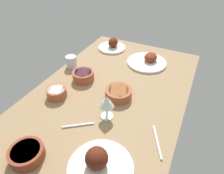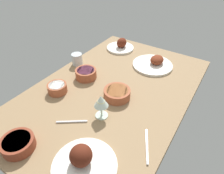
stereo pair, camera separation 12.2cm
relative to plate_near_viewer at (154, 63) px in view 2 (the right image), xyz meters
The scene contains 12 objects.
dining_table 42.56cm from the plate_near_viewer, 14.23° to the right, with size 140.00×90.00×4.00cm, color #937551.
plate_near_viewer is the anchor object (origin of this frame).
plate_center_main 36.32cm from the plate_near_viewer, 106.20° to the right, with size 22.83×22.83×9.31cm.
plate_far_side 91.28cm from the plate_near_viewer, ahead, with size 27.72×27.72×10.72cm.
bowl_potatoes 102.75cm from the plate_near_viewer, 12.81° to the right, with size 15.05×15.05×5.39cm.
bowl_soup 45.74cm from the plate_near_viewer, ahead, with size 15.99×15.99×5.50cm.
bowl_cream 71.95cm from the plate_near_viewer, 31.37° to the right, with size 11.78×11.78×5.60cm.
bowl_onions 51.27cm from the plate_near_viewer, 39.30° to the right, with size 14.22×14.22×6.17cm.
wine_glass 63.68cm from the plate_near_viewer, ahead, with size 7.60×7.60×14.00cm.
water_tumbler 57.31cm from the plate_near_viewer, 58.99° to the right, with size 7.83×7.83×8.47cm, color silver.
fork_loose 76.62cm from the plate_near_viewer, ahead, with size 16.22×0.90×0.80cm, color silver.
spoon_loose 72.54cm from the plate_near_viewer, 21.18° to the left, with size 18.87×0.90×0.80cm, color silver.
Camera 2 is at (80.83, 52.77, 81.55)cm, focal length 31.33 mm.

